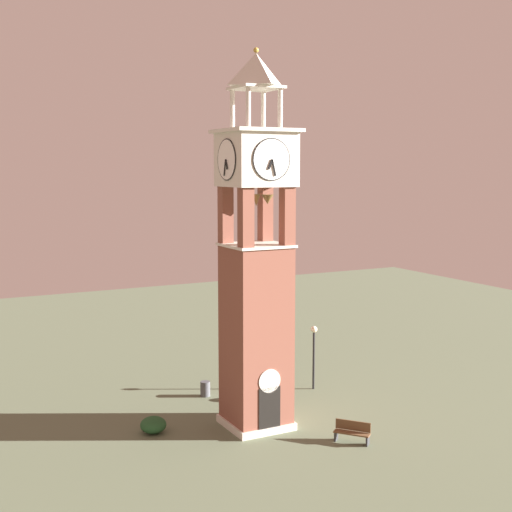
{
  "coord_description": "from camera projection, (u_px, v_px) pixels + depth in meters",
  "views": [
    {
      "loc": [
        -14.8,
        -28.44,
        12.1
      ],
      "look_at": [
        0.0,
        0.0,
        8.1
      ],
      "focal_mm": 49.42,
      "sensor_mm": 36.0,
      "label": 1
    }
  ],
  "objects": [
    {
      "name": "park_bench",
      "position": [
        352.0,
        432.0,
        31.23
      ],
      "size": [
        1.35,
        1.52,
        0.95
      ],
      "color": "brown",
      "rests_on": "ground"
    },
    {
      "name": "shrub_near_entry",
      "position": [
        153.0,
        425.0,
        32.37
      ],
      "size": [
        1.2,
        1.2,
        0.76
      ],
      "primitive_type": "ellipsoid",
      "color": "#234C28",
      "rests_on": "ground"
    },
    {
      "name": "shrub_left_of_tower",
      "position": [
        247.0,
        394.0,
        36.95
      ],
      "size": [
        0.77,
        0.77,
        0.66
      ],
      "primitive_type": "ellipsoid",
      "color": "#234C28",
      "rests_on": "ground"
    },
    {
      "name": "ground",
      "position": [
        256.0,
        426.0,
        33.31
      ],
      "size": [
        80.0,
        80.0,
        0.0
      ],
      "primitive_type": "plane",
      "color": "#5B664C"
    },
    {
      "name": "trash_bin",
      "position": [
        205.0,
        389.0,
        37.6
      ],
      "size": [
        0.52,
        0.52,
        0.8
      ],
      "primitive_type": "cylinder",
      "color": "#4C4C51",
      "rests_on": "ground"
    },
    {
      "name": "lamp_post",
      "position": [
        314.0,
        345.0,
        38.58
      ],
      "size": [
        0.36,
        0.36,
        3.53
      ],
      "color": "black",
      "rests_on": "ground"
    },
    {
      "name": "clock_tower",
      "position": [
        256.0,
        275.0,
        32.41
      ],
      "size": [
        3.25,
        3.25,
        17.42
      ],
      "color": "brown",
      "rests_on": "ground"
    }
  ]
}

